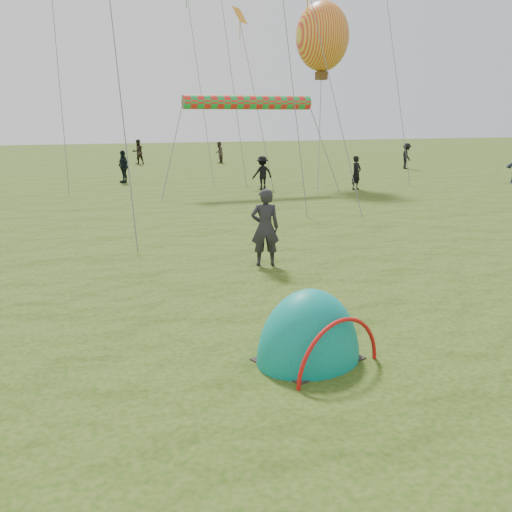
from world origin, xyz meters
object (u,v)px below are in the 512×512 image
object	(u,v)px
crawling_toddler	(314,342)
popup_tent	(308,359)
balloon_kite	(322,41)
standing_adult	(265,227)

from	to	relation	value
crawling_toddler	popup_tent	xyz separation A→B (m)	(-0.07, 0.04, -0.28)
balloon_kite	crawling_toddler	bearing A→B (deg)	-116.24
crawling_toddler	standing_adult	xyz separation A→B (m)	(1.27, 5.36, 0.65)
crawling_toddler	popup_tent	world-z (taller)	popup_tent
crawling_toddler	standing_adult	world-z (taller)	standing_adult
popup_tent	crawling_toddler	bearing A→B (deg)	-48.36
popup_tent	standing_adult	distance (m)	5.56
crawling_toddler	popup_tent	bearing A→B (deg)	132.38
popup_tent	balloon_kite	size ratio (longest dim) A/B	0.56
popup_tent	standing_adult	xyz separation A→B (m)	(1.34, 5.32, 0.93)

